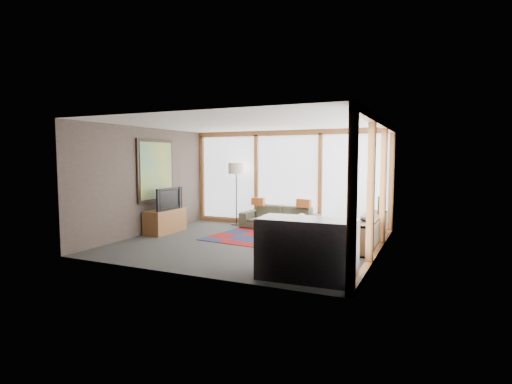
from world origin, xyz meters
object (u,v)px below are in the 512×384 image
at_px(bookshelf, 370,231).
at_px(television, 166,199).
at_px(floor_lamp, 236,194).
at_px(coffee_table, 298,229).
at_px(bar_counter, 307,249).
at_px(tv_console, 165,221).
at_px(sofa, 280,218).

relative_size(bookshelf, television, 2.53).
xyz_separation_m(floor_lamp, coffee_table, (2.11, -0.89, -0.68)).
relative_size(floor_lamp, coffee_table, 1.57).
distance_m(coffee_table, bookshelf, 1.71).
bearing_deg(bookshelf, coffee_table, 171.63).
relative_size(coffee_table, television, 1.15).
bearing_deg(floor_lamp, bar_counter, -50.52).
distance_m(coffee_table, bar_counter, 3.32).
xyz_separation_m(coffee_table, television, (-3.14, -0.89, 0.67)).
distance_m(tv_console, television, 0.57).
bearing_deg(bar_counter, sofa, 114.25).
bearing_deg(coffee_table, bar_counter, -69.26).
xyz_separation_m(bookshelf, television, (-4.82, -0.64, 0.55)).
distance_m(floor_lamp, bookshelf, 4.00).
relative_size(tv_console, television, 1.22).
bearing_deg(tv_console, television, -12.26).
relative_size(coffee_table, bar_counter, 0.74).
distance_m(bookshelf, bar_counter, 2.90).
bearing_deg(bookshelf, floor_lamp, 163.32).
xyz_separation_m(sofa, television, (-2.37, -1.65, 0.56)).
bearing_deg(television, sofa, -53.56).
bearing_deg(sofa, bookshelf, -18.35).
bearing_deg(bookshelf, television, -172.44).
xyz_separation_m(floor_lamp, bookshelf, (3.79, -1.14, -0.56)).
bearing_deg(sofa, coffee_table, -40.67).
distance_m(sofa, bar_counter, 4.32).
xyz_separation_m(bookshelf, bar_counter, (-0.52, -2.84, 0.17)).
relative_size(bookshelf, tv_console, 2.08).
bearing_deg(coffee_table, television, -164.18).
relative_size(sofa, bar_counter, 1.37).
distance_m(sofa, television, 2.94).
bearing_deg(television, floor_lamp, -28.61).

